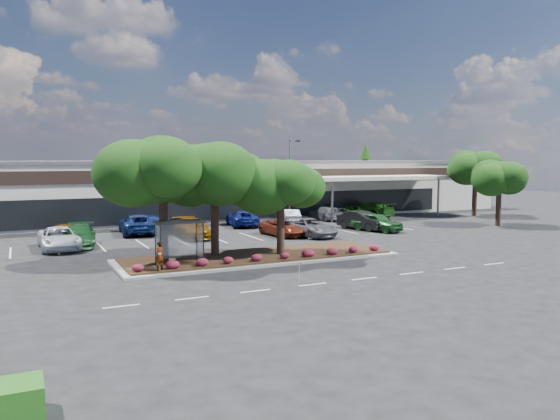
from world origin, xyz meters
name	(u,v)px	position (x,y,z in m)	size (l,w,h in m)	color
ground	(315,267)	(0.00, 0.00, 0.00)	(160.00, 160.00, 0.00)	black
retail_store	(171,188)	(0.06, 33.91, 3.15)	(80.40, 25.20, 6.25)	silver
landscape_island	(258,257)	(-2.00, 4.00, 0.12)	(18.00, 6.00, 0.26)	gray
lane_markings	(247,243)	(-0.14, 10.42, 0.01)	(33.12, 20.06, 0.01)	silver
shrub_row	(271,256)	(-2.00, 1.90, 0.51)	(17.00, 0.80, 0.50)	maroon
bus_shelter	(179,230)	(-7.50, 2.95, 2.31)	(2.75, 1.55, 2.59)	black
island_tree_west	(163,196)	(-8.00, 4.50, 4.21)	(7.20, 7.20, 7.89)	#0F380F
island_tree_mid	(214,198)	(-4.50, 5.20, 3.92)	(6.60, 6.60, 7.32)	#0F380F
island_tree_east	(281,204)	(-0.50, 3.70, 3.51)	(5.80, 5.80, 6.50)	#0F380F
tree_east_near	(499,192)	(26.00, 10.00, 3.25)	(5.60, 5.60, 6.51)	#0F380F
tree_east_far	(475,182)	(31.00, 18.00, 3.81)	(6.40, 6.40, 7.62)	#0F380F
conifer_north_east	(365,172)	(34.00, 44.00, 4.50)	(3.96, 3.96, 9.00)	#0F380F
person_waiting	(159,256)	(-8.94, 1.73, 1.07)	(0.59, 0.39, 1.62)	#594C47
light_pole	(290,185)	(9.91, 22.83, 3.76)	(1.38, 0.88, 8.56)	gray
survey_stake	(300,270)	(-2.83, -3.39, 0.70)	(0.07, 0.14, 1.10)	tan
car_0	(59,238)	(-13.34, 13.55, 0.79)	(2.62, 5.68, 1.58)	silver
car_1	(79,236)	(-11.90, 14.31, 0.79)	(2.22, 5.46, 1.58)	#17451E
car_3	(192,228)	(-3.08, 14.96, 0.79)	(2.21, 5.44, 1.58)	#774503
car_4	(283,228)	(4.12, 12.75, 0.70)	(2.34, 5.06, 1.41)	maroon
car_5	(309,227)	(5.95, 11.48, 0.76)	(2.52, 5.47, 1.52)	#5E5D65
car_6	(363,221)	(12.49, 13.24, 0.84)	(1.78, 5.10, 1.68)	black
car_7	(377,222)	(12.99, 11.80, 0.83)	(1.96, 4.87, 1.66)	#205423
car_9	(64,231)	(-12.61, 18.54, 0.68)	(1.60, 3.97, 1.35)	brown
car_10	(137,224)	(-6.68, 19.25, 0.84)	(2.79, 6.06, 1.68)	navy
car_11	(150,223)	(-5.41, 19.95, 0.80)	(1.88, 4.68, 1.60)	navy
car_12	(179,224)	(-3.19, 18.52, 0.79)	(1.86, 4.63, 1.58)	navy
car_13	(242,218)	(3.51, 20.50, 0.74)	(2.47, 5.35, 1.49)	navy
car_14	(290,216)	(8.67, 20.35, 0.72)	(1.53, 4.38, 1.44)	#9A9FA6
car_15	(325,213)	(13.45, 21.56, 0.73)	(2.04, 5.02, 1.46)	slate
car_16	(350,212)	(16.83, 22.05, 0.73)	(2.42, 5.25, 1.46)	#194A14
car_17	(370,209)	(19.53, 22.10, 0.84)	(2.37, 5.82, 1.69)	#205717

